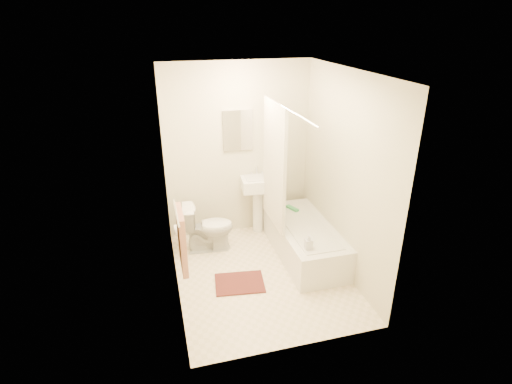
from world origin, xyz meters
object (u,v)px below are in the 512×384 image
object	(u,v)px
toilet	(208,227)
sink	(258,202)
bathtub	(304,240)
bath_mat	(240,283)
soap_bottle	(309,242)

from	to	relation	value
toilet	sink	size ratio (longest dim) A/B	0.72
toilet	bathtub	xyz separation A→B (m)	(1.18, -0.46, -0.11)
bath_mat	soap_bottle	bearing A→B (deg)	-9.98
bathtub	bath_mat	world-z (taller)	bathtub
sink	bathtub	xyz separation A→B (m)	(0.41, -0.76, -0.25)
bath_mat	bathtub	bearing A→B (deg)	22.90
bathtub	soap_bottle	world-z (taller)	soap_bottle
toilet	sink	distance (m)	0.83
toilet	bath_mat	size ratio (longest dim) A/B	1.16
sink	soap_bottle	world-z (taller)	sink
soap_bottle	toilet	bearing A→B (deg)	135.02
bathtub	sink	bearing A→B (deg)	118.54
toilet	sink	world-z (taller)	sink
bathtub	soap_bottle	distance (m)	0.65
bath_mat	soap_bottle	distance (m)	0.95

